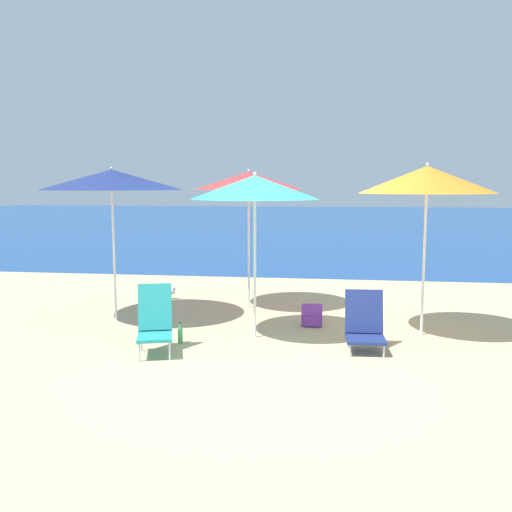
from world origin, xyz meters
The scene contains 11 objects.
ground_plane centered at (0.00, 0.00, 0.00)m, with size 60.00×60.00×0.00m, color #D1BA89.
sea_water centered at (0.00, 25.17, 0.00)m, with size 60.00×40.00×0.01m.
beach_umbrella_orange centered at (1.99, 0.75, 2.08)m, with size 1.77×1.77×2.30m.
beach_umbrella_red centered at (-0.58, 2.12, 2.08)m, with size 1.74×1.74×2.26m.
beach_umbrella_teal centered at (-0.23, 0.32, 1.99)m, with size 1.67×1.67×2.18m.
beach_umbrella_navy centered at (-2.43, 1.00, 2.09)m, with size 2.06×2.06×2.28m.
beach_chair_teal centered at (-1.32, -0.53, 0.39)m, with size 0.56×0.69×0.81m.
beach_chair_navy centered at (1.19, -0.04, 0.31)m, with size 0.49×0.60×0.72m.
backpack_purple centered at (0.50, 1.03, 0.15)m, with size 0.29×0.20×0.31m.
water_bottle centered at (-1.14, -0.09, 0.11)m, with size 0.07×0.07×0.27m.
seagull centered at (-2.11, 2.64, 0.14)m, with size 0.27×0.11×0.23m.
Camera 1 is at (0.82, -7.00, 2.03)m, focal length 40.00 mm.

